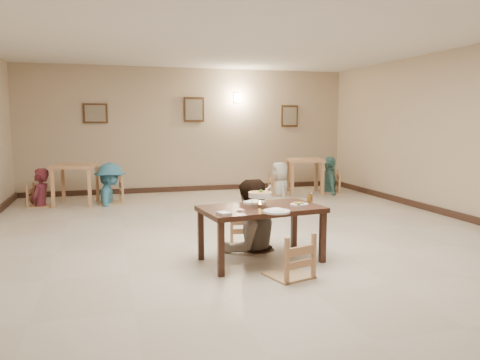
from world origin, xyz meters
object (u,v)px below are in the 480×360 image
object	(u,v)px
chair_near	(289,235)
bg_diner_b	(110,163)
chair_far	(246,216)
bg_chair_lr	(110,179)
bg_table_right	(305,165)
drink_glass	(310,197)
bg_chair_rl	(280,175)
bg_chair_rr	(330,172)
bg_diner_c	(280,162)
bg_table_left	(75,171)
bg_diner_d	(330,156)
main_table	(261,213)
curry_warmer	(260,195)
bg_diner_a	(39,168)
bg_chair_ll	(40,185)
main_diner	(249,179)

from	to	relation	value
chair_near	bg_diner_b	size ratio (longest dim) A/B	0.55
chair_far	bg_chair_lr	distance (m)	4.46
bg_table_right	drink_glass	bearing A→B (deg)	-113.06
bg_table_right	bg_chair_rl	xyz separation A→B (m)	(-0.65, -0.04, -0.21)
bg_chair_rr	bg_diner_c	bearing A→B (deg)	-69.09
bg_table_left	bg_diner_d	size ratio (longest dim) A/B	0.56
main_table	curry_warmer	xyz separation A→B (m)	(-0.01, 0.01, 0.23)
main_table	bg_diner_a	size ratio (longest dim) A/B	0.99
bg_chair_lr	bg_diner_c	xyz separation A→B (m)	(3.84, 0.13, 0.25)
bg_chair_ll	bg_diner_c	distance (m)	5.23
curry_warmer	chair_far	bearing A→B (deg)	89.73
chair_far	bg_chair_lr	xyz separation A→B (m)	(-1.74, 4.11, 0.08)
main_table	chair_far	distance (m)	0.66
chair_far	bg_diner_c	distance (m)	4.74
bg_chair_ll	drink_glass	bearing A→B (deg)	-128.30
bg_diner_a	bg_diner_c	distance (m)	5.22
drink_glass	bg_chair_ll	distance (m)	5.99
chair_far	bg_diner_d	world-z (taller)	bg_diner_d
curry_warmer	bg_diner_d	size ratio (longest dim) A/B	0.18
bg_diner_a	bg_diner_d	xyz separation A→B (m)	(6.51, 0.15, 0.09)
bg_table_right	bg_diner_a	bearing A→B (deg)	-178.31
drink_glass	bg_chair_lr	xyz separation A→B (m)	(-2.47, 4.59, -0.23)
main_table	bg_diner_a	bearing A→B (deg)	115.82
chair_far	bg_table_right	xyz separation A→B (m)	(2.75, 4.27, 0.24)
bg_table_right	bg_chair_ll	size ratio (longest dim) A/B	1.13
bg_diner_b	bg_diner_c	xyz separation A→B (m)	(3.84, 0.13, -0.09)
chair_far	bg_diner_b	bearing A→B (deg)	122.70
bg_table_right	bg_chair_lr	world-z (taller)	bg_chair_lr
curry_warmer	bg_table_right	size ratio (longest dim) A/B	0.31
bg_table_right	bg_chair_ll	bearing A→B (deg)	-178.31
bg_chair_ll	bg_diner_b	bearing A→B (deg)	-78.05
main_diner	bg_diner_d	xyz separation A→B (m)	(3.37, 4.31, -0.07)
drink_glass	bg_diner_c	distance (m)	4.92
bg_diner_b	bg_diner_d	xyz separation A→B (m)	(5.14, 0.15, 0.02)
chair_near	bg_diner_d	world-z (taller)	bg_diner_d
main_table	bg_chair_rl	bearing A→B (deg)	59.20
bg_table_left	bg_chair_rr	size ratio (longest dim) A/B	0.97
main_table	bg_diner_c	world-z (taller)	bg_diner_c
drink_glass	bg_diner_b	size ratio (longest dim) A/B	0.09
main_diner	bg_diner_b	world-z (taller)	main_diner
bg_chair_rl	bg_diner_a	size ratio (longest dim) A/B	0.61
curry_warmer	bg_chair_rr	world-z (taller)	bg_chair_rr
bg_chair_rl	bg_diner_b	bearing A→B (deg)	95.36
chair_near	bg_diner_a	bearing A→B (deg)	-75.03
chair_near	bg_diner_a	size ratio (longest dim) A/B	0.61
curry_warmer	bg_table_left	bearing A→B (deg)	116.78
chair_far	main_diner	world-z (taller)	main_diner
bg_diner_d	chair_near	bearing A→B (deg)	163.88
drink_glass	bg_table_left	xyz separation A→B (m)	(-3.15, 4.66, -0.05)
bg_diner_c	bg_diner_d	distance (m)	1.30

